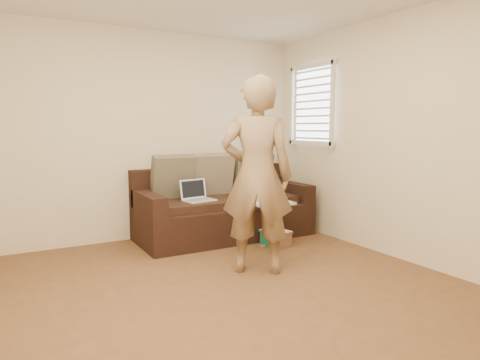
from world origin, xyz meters
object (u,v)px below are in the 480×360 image
at_px(sofa, 225,204).
at_px(drinking_glass, 257,197).
at_px(laptop_white, 199,201).
at_px(striped_box, 276,238).
at_px(side_table, 272,224).
at_px(person, 257,175).
at_px(laptop_silver, 260,195).

distance_m(sofa, drinking_glass, 0.58).
xyz_separation_m(laptop_white, striped_box, (0.74, -0.56, -0.43)).
relative_size(side_table, drinking_glass, 4.38).
relative_size(sofa, drinking_glass, 18.33).
height_order(sofa, drinking_glass, sofa).
bearing_deg(laptop_white, striped_box, -46.33).
distance_m(person, striped_box, 1.28).
xyz_separation_m(person, drinking_glass, (0.49, 0.79, -0.36)).
xyz_separation_m(laptop_white, drinking_glass, (0.55, -0.43, 0.07)).
relative_size(person, striped_box, 6.37).
bearing_deg(laptop_silver, striped_box, -75.05).
relative_size(side_table, striped_box, 1.77).
height_order(laptop_white, side_table, laptop_white).
height_order(sofa, laptop_white, sofa).
bearing_deg(person, laptop_white, -53.50).
bearing_deg(person, side_table, -99.02).
relative_size(drinking_glass, striped_box, 0.40).
relative_size(laptop_silver, person, 0.20).
bearing_deg(laptop_white, laptop_silver, -7.90).
relative_size(laptop_white, striped_box, 1.21).
xyz_separation_m(laptop_white, person, (0.06, -1.22, 0.43)).
height_order(person, side_table, person).
bearing_deg(striped_box, side_table, 129.74).
distance_m(side_table, drinking_glass, 0.37).
xyz_separation_m(laptop_silver, side_table, (-0.17, -0.54, -0.26)).
xyz_separation_m(laptop_white, side_table, (0.71, -0.52, -0.26)).
bearing_deg(drinking_glass, laptop_silver, 53.98).
xyz_separation_m(sofa, laptop_silver, (0.48, -0.08, 0.10)).
relative_size(laptop_silver, striped_box, 1.28).
bearing_deg(laptop_silver, sofa, -161.41).
distance_m(drinking_glass, striped_box, 0.54).
bearing_deg(sofa, side_table, -63.65).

